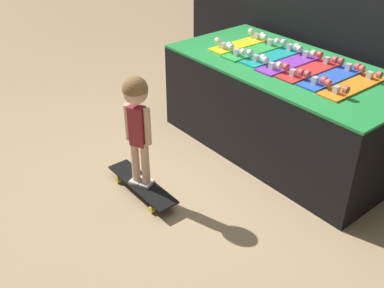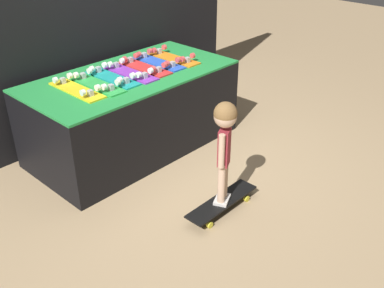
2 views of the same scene
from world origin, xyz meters
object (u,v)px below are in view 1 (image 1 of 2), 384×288
Objects in this scene: skateboard_teal_on_rack at (273,55)px; skateboard_green_on_rack at (254,49)px; skateboard_yellow_on_rack at (240,43)px; skateboard_blue_on_rack at (332,76)px; skateboard_red_on_rack at (310,69)px; child at (137,112)px; skateboard_purple_on_rack at (289,62)px; skateboard_on_floor at (142,185)px; skateboard_orange_on_rack at (353,85)px.

skateboard_green_on_rack is at bearing -170.85° from skateboard_teal_on_rack.
skateboard_yellow_on_rack is 0.19m from skateboard_green_on_rack.
skateboard_blue_on_rack is at bearing 2.83° from skateboard_green_on_rack.
skateboard_red_on_rack is (0.38, -0.00, 0.00)m from skateboard_teal_on_rack.
skateboard_red_on_rack is (0.77, 0.00, 0.00)m from skateboard_yellow_on_rack.
child is at bearing -90.60° from skateboard_teal_on_rack.
skateboard_teal_on_rack is 0.19m from skateboard_purple_on_rack.
skateboard_on_floor is at bearing -82.23° from skateboard_green_on_rack.
skateboard_yellow_on_rack is 1.00× the size of skateboard_green_on_rack.
skateboard_red_on_rack is (0.19, 0.02, 0.00)m from skateboard_purple_on_rack.
skateboard_green_on_rack is 0.72× the size of child.
skateboard_blue_on_rack is at bearing 66.27° from skateboard_on_floor.
skateboard_red_on_rack is 1.57m from skateboard_on_floor.
skateboard_green_on_rack is at bearing 97.77° from skateboard_on_floor.
skateboard_purple_on_rack and skateboard_orange_on_rack have the same top height.
skateboard_green_on_rack and skateboard_red_on_rack have the same top height.
skateboard_red_on_rack is 1.39m from child.
skateboard_yellow_on_rack and skateboard_red_on_rack have the same top height.
skateboard_purple_on_rack is 0.58m from skateboard_orange_on_rack.
skateboard_yellow_on_rack is 1.00× the size of skateboard_teal_on_rack.
skateboard_red_on_rack is 0.72× the size of child.
skateboard_yellow_on_rack reaches higher than skateboard_on_floor.
skateboard_on_floor is 0.62m from child.
skateboard_blue_on_rack is 0.19m from skateboard_orange_on_rack.
skateboard_green_on_rack is (0.19, -0.03, 0.00)m from skateboard_yellow_on_rack.
skateboard_teal_on_rack is at bearing -179.30° from skateboard_blue_on_rack.
skateboard_on_floor is at bearing -90.60° from skateboard_teal_on_rack.
skateboard_purple_on_rack reaches higher than skateboard_on_floor.
skateboard_teal_on_rack is 0.72× the size of child.
skateboard_on_floor is at bearing -74.45° from skateboard_yellow_on_rack.
child is (-0.01, -1.34, -0.10)m from skateboard_teal_on_rack.
skateboard_blue_on_rack is at bearing 4.60° from skateboard_purple_on_rack.
skateboard_green_on_rack is 1.00× the size of skateboard_orange_on_rack.
skateboard_orange_on_rack is at bearing 1.57° from skateboard_purple_on_rack.
child is (0.00, 0.00, 0.62)m from skateboard_on_floor.
child reaches higher than skateboard_on_floor.
skateboard_teal_on_rack and skateboard_purple_on_rack have the same top height.
skateboard_on_floor is (-0.78, -1.33, -0.72)m from skateboard_orange_on_rack.
skateboard_purple_on_rack is (0.58, -0.02, 0.00)m from skateboard_yellow_on_rack.
skateboard_on_floor is (0.18, -1.31, -0.72)m from skateboard_green_on_rack.
skateboard_blue_on_rack is (0.38, 0.03, 0.00)m from skateboard_purple_on_rack.
skateboard_teal_on_rack is 1.00× the size of skateboard_purple_on_rack.
child is (-0.59, -1.34, -0.10)m from skateboard_blue_on_rack.
skateboard_yellow_on_rack is at bearing 172.33° from skateboard_green_on_rack.
skateboard_purple_on_rack is 1.00× the size of skateboard_blue_on_rack.
skateboard_teal_on_rack is 0.87× the size of skateboard_on_floor.
skateboard_red_on_rack and skateboard_blue_on_rack have the same top height.
skateboard_purple_on_rack is at bearing -175.40° from skateboard_blue_on_rack.
child reaches higher than skateboard_teal_on_rack.
skateboard_blue_on_rack and skateboard_orange_on_rack have the same top height.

